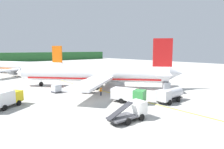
# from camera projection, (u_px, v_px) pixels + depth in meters

# --- Properties ---
(ground) EXTENTS (240.00, 320.00, 0.20)m
(ground) POSITION_uv_depth(u_px,v_px,m) (19.00, 81.00, 60.25)
(ground) COLOR #B7B5AD
(airliner_foreground) EXTENTS (30.39, 33.79, 11.90)m
(airliner_foreground) POSITION_uv_depth(u_px,v_px,m) (95.00, 74.00, 48.20)
(airliner_foreground) COLOR white
(airliner_foreground) RESTS_ON ground
(airliner_mid_apron) EXTENTS (28.83, 34.06, 10.62)m
(airliner_mid_apron) POSITION_uv_depth(u_px,v_px,m) (26.00, 66.00, 74.20)
(airliner_mid_apron) COLOR silver
(airliner_mid_apron) RESTS_ON ground
(service_truck_fuel) EXTENTS (6.12, 2.48, 2.40)m
(service_truck_fuel) POSITION_uv_depth(u_px,v_px,m) (170.00, 94.00, 35.09)
(service_truck_fuel) COLOR silver
(service_truck_fuel) RESTS_ON ground
(service_truck_baggage) EXTENTS (4.37, 6.34, 2.48)m
(service_truck_baggage) POSITION_uv_depth(u_px,v_px,m) (128.00, 95.00, 34.81)
(service_truck_baggage) COLOR #338C3F
(service_truck_baggage) RESTS_ON ground
(service_truck_catering) EXTENTS (6.66, 5.21, 2.79)m
(service_truck_catering) POSITION_uv_depth(u_px,v_px,m) (3.00, 99.00, 31.24)
(service_truck_catering) COLOR yellow
(service_truck_catering) RESTS_ON ground
(service_truck_pushback) EXTENTS (6.03, 2.61, 2.52)m
(service_truck_pushback) POSITION_uv_depth(u_px,v_px,m) (133.00, 111.00, 26.39)
(service_truck_pushback) COLOR white
(service_truck_pushback) RESTS_ON ground
(cargo_container_near) EXTENTS (2.36, 2.36, 2.02)m
(cargo_container_near) POSITION_uv_depth(u_px,v_px,m) (166.00, 86.00, 44.98)
(cargo_container_near) COLOR #333338
(cargo_container_near) RESTS_ON ground
(cargo_container_mid) EXTENTS (1.98, 1.98, 1.85)m
(cargo_container_mid) POSITION_uv_depth(u_px,v_px,m) (57.00, 89.00, 43.01)
(cargo_container_mid) COLOR #333338
(cargo_container_mid) RESTS_ON ground
(crew_marshaller) EXTENTS (0.63, 0.27, 1.79)m
(crew_marshaller) POSITION_uv_depth(u_px,v_px,m) (101.00, 91.00, 40.07)
(crew_marshaller) COLOR #191E33
(crew_marshaller) RESTS_ON ground
(crew_loader_left) EXTENTS (0.30, 0.62, 1.67)m
(crew_loader_left) POSITION_uv_depth(u_px,v_px,m) (138.00, 91.00, 39.77)
(crew_loader_left) COLOR #191E33
(crew_loader_left) RESTS_ON ground
(apron_guide_line) EXTENTS (0.30, 60.00, 0.01)m
(apron_guide_line) POSITION_uv_depth(u_px,v_px,m) (103.00, 91.00, 44.46)
(apron_guide_line) COLOR yellow
(apron_guide_line) RESTS_ON ground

